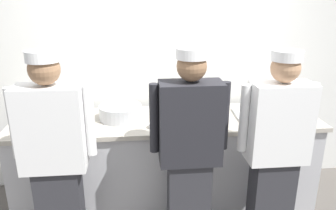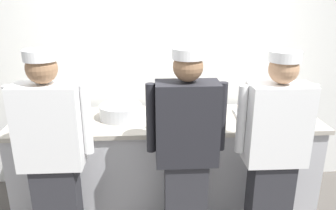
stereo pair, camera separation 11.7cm
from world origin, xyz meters
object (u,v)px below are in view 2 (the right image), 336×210
at_px(plate_stack_front, 183,110).
at_px(chef_center, 186,150).
at_px(chef_near_left, 52,154).
at_px(ramekin_orange_sauce, 153,125).
at_px(deli_cup, 218,109).
at_px(plate_stack_rear, 74,111).
at_px(sheet_tray, 262,115).
at_px(chef_far_right, 274,151).
at_px(squeeze_bottle_secondary, 166,110).
at_px(squeeze_bottle_primary, 43,115).
at_px(ramekin_yellow_sauce, 68,127).
at_px(mixing_bowl_steel, 121,111).

bearing_deg(plate_stack_front, chef_center, -93.74).
relative_size(chef_near_left, plate_stack_front, 8.16).
bearing_deg(ramekin_orange_sauce, deli_cup, 28.60).
bearing_deg(plate_stack_rear, sheet_tray, -4.55).
height_order(chef_far_right, ramekin_orange_sauce, chef_far_right).
xyz_separation_m(squeeze_bottle_secondary, deli_cup, (0.53, 0.15, -0.05)).
height_order(sheet_tray, squeeze_bottle_primary, squeeze_bottle_primary).
distance_m(plate_stack_rear, sheet_tray, 1.81).
distance_m(chef_near_left, deli_cup, 1.61).
distance_m(chef_near_left, ramekin_yellow_sauce, 0.43).
bearing_deg(ramekin_orange_sauce, plate_stack_front, 49.73).
bearing_deg(sheet_tray, ramekin_yellow_sauce, -173.09).
distance_m(chef_far_right, squeeze_bottle_secondary, 1.04).
height_order(chef_near_left, ramekin_orange_sauce, chef_near_left).
bearing_deg(deli_cup, plate_stack_rear, 179.67).
bearing_deg(sheet_tray, squeeze_bottle_primary, -177.07).
distance_m(chef_near_left, ramekin_orange_sauce, 0.86).
bearing_deg(chef_center, sheet_tray, 38.80).
distance_m(sheet_tray, squeeze_bottle_secondary, 0.93).
bearing_deg(mixing_bowl_steel, ramekin_yellow_sauce, -149.53).
relative_size(mixing_bowl_steel, sheet_tray, 0.78).
relative_size(mixing_bowl_steel, squeeze_bottle_primary, 2.05).
bearing_deg(mixing_bowl_steel, ramekin_orange_sauce, -41.01).
distance_m(chef_near_left, mixing_bowl_steel, 0.82).
height_order(mixing_bowl_steel, squeeze_bottle_secondary, squeeze_bottle_secondary).
relative_size(sheet_tray, squeeze_bottle_primary, 2.61).
height_order(chef_near_left, squeeze_bottle_secondary, chef_near_left).
bearing_deg(mixing_bowl_steel, squeeze_bottle_primary, -168.15).
relative_size(chef_near_left, chef_center, 1.00).
xyz_separation_m(plate_stack_rear, deli_cup, (1.41, -0.01, -0.00)).
bearing_deg(chef_near_left, ramekin_yellow_sauce, 86.93).
xyz_separation_m(mixing_bowl_steel, deli_cup, (0.95, 0.10, -0.03)).
distance_m(chef_far_right, deli_cup, 0.85).
xyz_separation_m(squeeze_bottle_secondary, ramekin_yellow_sauce, (-0.85, -0.20, -0.07)).
distance_m(plate_stack_front, deli_cup, 0.35).
xyz_separation_m(chef_far_right, squeeze_bottle_secondary, (-0.80, 0.65, 0.12)).
bearing_deg(plate_stack_front, ramekin_yellow_sauce, -161.12).
relative_size(chef_near_left, mixing_bowl_steel, 4.21).
distance_m(chef_far_right, ramekin_orange_sauce, 1.03).
relative_size(squeeze_bottle_primary, ramekin_yellow_sauce, 1.78).
xyz_separation_m(plate_stack_rear, ramekin_yellow_sauce, (0.03, -0.36, -0.02)).
bearing_deg(plate_stack_rear, deli_cup, -0.33).
relative_size(squeeze_bottle_secondary, ramekin_yellow_sauce, 1.75).
distance_m(chef_far_right, ramekin_yellow_sauce, 1.71).
xyz_separation_m(chef_near_left, plate_stack_rear, (-0.01, 0.79, 0.06)).
xyz_separation_m(chef_center, ramekin_yellow_sauce, (-0.98, 0.43, 0.04)).
bearing_deg(mixing_bowl_steel, chef_center, -51.20).
distance_m(ramekin_yellow_sauce, ramekin_orange_sauce, 0.73).
xyz_separation_m(chef_near_left, squeeze_bottle_primary, (-0.22, 0.54, 0.11)).
bearing_deg(plate_stack_rear, squeeze_bottle_primary, -130.77).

